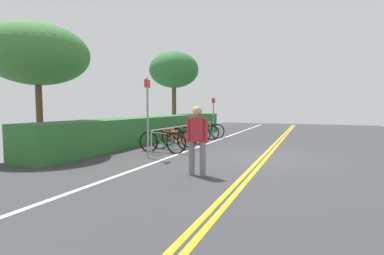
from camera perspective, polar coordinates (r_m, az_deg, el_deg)
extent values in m
cube|color=#353538|center=(9.15, 14.01, -6.08)|extent=(38.68, 13.42, 0.05)
cube|color=gold|center=(9.13, 14.52, -5.93)|extent=(34.81, 0.10, 0.00)
cube|color=gold|center=(9.15, 13.52, -5.89)|extent=(34.81, 0.10, 0.00)
cube|color=white|center=(9.91, -1.98, -5.02)|extent=(34.81, 0.12, 0.00)
cylinder|color=#9EA0A5|center=(9.57, -8.06, -3.01)|extent=(0.05, 0.05, 0.79)
cylinder|color=#9EA0A5|center=(10.88, -4.04, -2.12)|extent=(0.05, 0.05, 0.79)
cylinder|color=#9EA0A5|center=(12.24, -0.91, -1.42)|extent=(0.05, 0.05, 0.79)
cylinder|color=#9EA0A5|center=(13.63, 1.60, -0.86)|extent=(0.05, 0.05, 0.79)
cylinder|color=#9EA0A5|center=(15.04, 3.63, -0.40)|extent=(0.05, 0.05, 0.79)
cylinder|color=#9EA0A5|center=(12.21, -0.91, 0.43)|extent=(6.01, 0.04, 0.04)
torus|color=black|center=(10.23, -8.61, -2.82)|extent=(0.06, 0.75, 0.75)
torus|color=black|center=(9.72, -3.18, -3.14)|extent=(0.06, 0.75, 0.75)
cylinder|color=#198C38|center=(10.02, -6.64, -2.44)|extent=(0.04, 0.61, 0.52)
cylinder|color=#198C38|center=(9.96, -6.30, -1.16)|extent=(0.04, 0.73, 0.07)
cylinder|color=#198C38|center=(9.85, -4.79, -2.64)|extent=(0.04, 0.17, 0.46)
cylinder|color=#198C38|center=(9.81, -4.17, -3.54)|extent=(0.04, 0.39, 0.19)
cylinder|color=#198C38|center=(9.75, -3.81, -2.24)|extent=(0.04, 0.26, 0.32)
cylinder|color=#198C38|center=(10.18, -8.36, -1.91)|extent=(0.04, 0.14, 0.34)
cube|color=black|center=(9.79, -4.44, -1.17)|extent=(0.08, 0.20, 0.05)
cylinder|color=#198C38|center=(10.13, -8.11, -0.71)|extent=(0.46, 0.03, 0.03)
torus|color=black|center=(10.87, -6.45, -2.41)|extent=(0.13, 0.75, 0.75)
torus|color=black|center=(10.49, -1.06, -2.62)|extent=(0.13, 0.75, 0.75)
cylinder|color=red|center=(10.71, -4.48, -2.03)|extent=(0.09, 0.61, 0.51)
cylinder|color=red|center=(10.66, -4.13, -0.84)|extent=(0.11, 0.73, 0.07)
cylinder|color=red|center=(10.58, -2.64, -2.19)|extent=(0.05, 0.18, 0.46)
cylinder|color=red|center=(10.56, -2.03, -3.00)|extent=(0.07, 0.39, 0.19)
cylinder|color=red|center=(10.51, -1.68, -1.80)|extent=(0.06, 0.27, 0.32)
cylinder|color=red|center=(10.83, -6.19, -1.56)|extent=(0.05, 0.14, 0.34)
cube|color=black|center=(10.53, -2.29, -0.82)|extent=(0.10, 0.21, 0.05)
cylinder|color=red|center=(10.79, -5.94, -0.44)|extent=(0.46, 0.07, 0.03)
torus|color=black|center=(11.84, -4.78, -1.99)|extent=(0.22, 0.69, 0.69)
torus|color=black|center=(11.19, -0.81, -2.33)|extent=(0.22, 0.69, 0.69)
cylinder|color=orange|center=(11.58, -3.34, -1.72)|extent=(0.18, 0.58, 0.47)
cylinder|color=orange|center=(11.52, -3.09, -0.72)|extent=(0.20, 0.69, 0.07)
cylinder|color=orange|center=(11.37, -1.99, -1.91)|extent=(0.08, 0.17, 0.42)
cylinder|color=orange|center=(11.31, -1.54, -2.63)|extent=(0.13, 0.37, 0.18)
cylinder|color=orange|center=(11.25, -1.27, -1.61)|extent=(0.10, 0.25, 0.29)
cylinder|color=orange|center=(11.79, -4.59, -1.28)|extent=(0.07, 0.14, 0.31)
cube|color=black|center=(11.30, -1.73, -0.74)|extent=(0.13, 0.21, 0.05)
cylinder|color=orange|center=(11.74, -4.41, -0.31)|extent=(0.45, 0.14, 0.03)
torus|color=black|center=(12.39, -3.37, -1.61)|extent=(0.13, 0.74, 0.74)
torus|color=black|center=(12.09, 0.99, -1.74)|extent=(0.13, 0.74, 0.74)
cylinder|color=black|center=(12.26, -1.76, -1.26)|extent=(0.09, 0.56, 0.50)
cylinder|color=black|center=(12.22, -1.48, -0.23)|extent=(0.10, 0.67, 0.07)
cylinder|color=black|center=(12.16, -0.27, -1.38)|extent=(0.05, 0.16, 0.45)
cylinder|color=black|center=(12.14, 0.21, -2.08)|extent=(0.07, 0.36, 0.19)
cylinder|color=black|center=(12.11, 0.50, -1.04)|extent=(0.06, 0.25, 0.31)
cylinder|color=black|center=(12.36, -3.16, -0.87)|extent=(0.05, 0.14, 0.33)
cube|color=black|center=(12.12, 0.01, -0.21)|extent=(0.10, 0.21, 0.05)
cylinder|color=black|center=(12.32, -2.95, 0.11)|extent=(0.46, 0.07, 0.03)
torus|color=black|center=(13.21, -2.10, -1.20)|extent=(0.10, 0.76, 0.76)
torus|color=black|center=(12.88, 2.03, -1.34)|extent=(0.10, 0.76, 0.76)
cylinder|color=red|center=(13.07, -0.58, -0.87)|extent=(0.07, 0.57, 0.52)
cylinder|color=red|center=(13.03, -0.31, 0.12)|extent=(0.07, 0.68, 0.07)
cylinder|color=red|center=(12.96, 0.83, -0.99)|extent=(0.04, 0.17, 0.47)
cylinder|color=red|center=(12.94, 1.29, -1.66)|extent=(0.05, 0.37, 0.19)
cylinder|color=red|center=(12.90, 1.57, -0.66)|extent=(0.05, 0.25, 0.32)
cylinder|color=red|center=(13.18, -1.90, -0.49)|extent=(0.04, 0.14, 0.34)
cube|color=black|center=(12.92, 1.11, 0.14)|extent=(0.09, 0.20, 0.05)
cylinder|color=red|center=(13.14, -1.70, 0.45)|extent=(0.46, 0.05, 0.03)
torus|color=black|center=(13.86, -0.57, -0.99)|extent=(0.26, 0.73, 0.74)
torus|color=black|center=(13.77, 3.91, -1.04)|extent=(0.26, 0.73, 0.74)
cylinder|color=#198C38|center=(13.81, 1.10, -0.66)|extent=(0.20, 0.61, 0.51)
cylinder|color=#198C38|center=(13.79, 1.39, 0.26)|extent=(0.24, 0.72, 0.07)
cylinder|color=#198C38|center=(13.78, 2.63, -0.74)|extent=(0.08, 0.18, 0.45)
cylinder|color=#198C38|center=(13.79, 3.12, -1.35)|extent=(0.14, 0.39, 0.19)
cylinder|color=#198C38|center=(13.76, 3.41, -0.43)|extent=(0.11, 0.27, 0.31)
cylinder|color=#198C38|center=(13.84, -0.35, -0.33)|extent=(0.07, 0.15, 0.34)
cube|color=black|center=(13.76, 2.92, 0.30)|extent=(0.13, 0.21, 0.05)
cylinder|color=#198C38|center=(13.82, -0.13, 0.55)|extent=(0.45, 0.15, 0.03)
torus|color=black|center=(14.82, 1.32, -0.62)|extent=(0.08, 0.76, 0.76)
torus|color=black|center=(14.46, 5.04, -0.76)|extent=(0.08, 0.76, 0.76)
cylinder|color=#198C38|center=(14.67, 2.70, -0.33)|extent=(0.05, 0.58, 0.52)
cylinder|color=#198C38|center=(14.63, 2.94, 0.55)|extent=(0.06, 0.69, 0.07)
cylinder|color=#198C38|center=(14.55, 3.97, -0.44)|extent=(0.04, 0.17, 0.47)
cylinder|color=#198C38|center=(14.52, 4.38, -1.04)|extent=(0.05, 0.37, 0.19)
cylinder|color=#198C38|center=(14.48, 4.63, -0.15)|extent=(0.04, 0.25, 0.32)
cylinder|color=#198C38|center=(14.79, 1.51, 0.01)|extent=(0.04, 0.14, 0.34)
cube|color=black|center=(14.51, 4.22, 0.57)|extent=(0.09, 0.20, 0.05)
cylinder|color=#198C38|center=(14.75, 1.69, 0.85)|extent=(0.46, 0.04, 0.03)
cylinder|color=slate|center=(6.65, -0.06, -6.09)|extent=(0.14, 0.14, 0.79)
cylinder|color=slate|center=(6.59, 2.15, -6.20)|extent=(0.14, 0.14, 0.79)
cylinder|color=#B22633|center=(6.53, 1.05, -0.31)|extent=(0.32, 0.32, 0.56)
sphere|color=tan|center=(6.51, 1.05, 3.35)|extent=(0.21, 0.21, 0.21)
cylinder|color=#B22633|center=(6.59, -0.63, -0.60)|extent=(0.09, 0.09, 0.55)
cylinder|color=#B22633|center=(6.49, 2.75, -0.68)|extent=(0.09, 0.09, 0.55)
cylinder|color=gray|center=(8.87, -8.80, 1.83)|extent=(0.06, 0.06, 2.46)
cube|color=red|center=(8.89, -8.87, 8.60)|extent=(0.36, 0.07, 0.24)
cylinder|color=gray|center=(15.31, 4.27, 2.11)|extent=(0.06, 0.06, 2.08)
cube|color=red|center=(15.30, 4.29, 5.33)|extent=(0.36, 0.08, 0.24)
cube|color=#2D6B30|center=(14.54, -6.55, 0.06)|extent=(15.01, 1.32, 1.11)
cylinder|color=brown|center=(10.91, -28.02, 1.66)|extent=(0.21, 0.21, 2.40)
ellipsoid|color=#387533|center=(11.04, -28.39, 12.66)|extent=(3.33, 3.33, 2.02)
cylinder|color=brown|center=(20.32, -3.58, 3.95)|extent=(0.30, 0.30, 3.04)
ellipsoid|color=#2D6B30|center=(20.49, -3.61, 11.38)|extent=(3.44, 3.44, 2.51)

